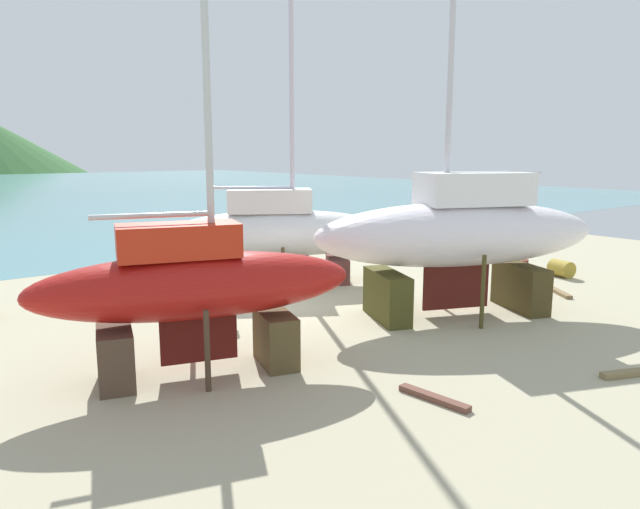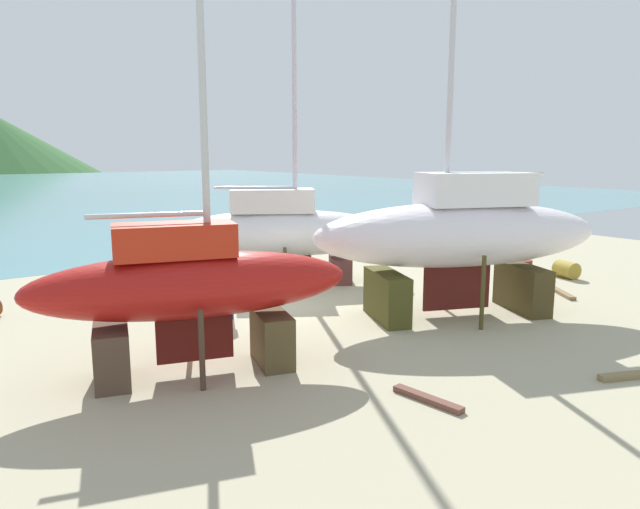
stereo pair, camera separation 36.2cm
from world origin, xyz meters
name	(u,v)px [view 1 (the left image)]	position (x,y,z in m)	size (l,w,h in m)	color
ground_plane	(318,324)	(0.00, -2.03, 0.00)	(47.27, 47.27, 0.00)	tan
sailboat_large_starboard	(280,231)	(2.23, 3.14, 1.92)	(8.28, 6.32, 14.18)	#552E2A
sailboat_far_slipway	(196,287)	(-4.33, -3.40, 1.95)	(7.15, 3.79, 11.04)	#4F3F24
sailboat_small_center	(459,233)	(3.94, -3.72, 2.44)	(9.15, 5.90, 14.29)	#43411A
worker	(226,291)	(-1.82, -0.09, 0.86)	(0.43, 0.50, 1.66)	navy
barrel_tipped_right	(199,296)	(-1.99, 1.31, 0.45)	(0.58, 0.58, 0.89)	#3B4870
barrel_by_slipway	(561,268)	(11.40, -2.75, 0.32)	(0.64, 0.64, 0.87)	olive
barrel_tipped_left	(518,271)	(9.00, -2.44, 0.46)	(0.67, 0.67, 0.91)	#552519
barrel_tipped_center	(120,296)	(-3.79, 3.09, 0.39)	(0.63, 0.63, 0.78)	#5B2416
timber_long_aft	(434,398)	(-1.34, -7.51, 0.06)	(1.57, 0.21, 0.12)	brown
timber_long_fore	(551,288)	(9.07, -3.74, 0.06)	(2.71, 0.23, 0.11)	olive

